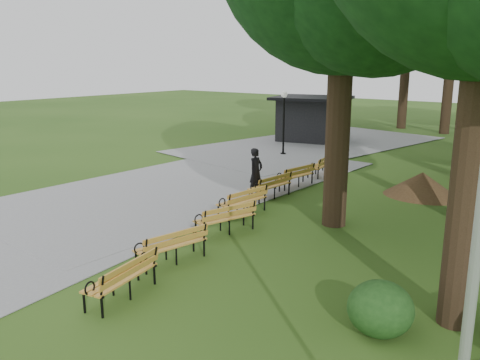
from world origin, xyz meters
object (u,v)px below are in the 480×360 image
Objects in this scene: kiosk at (309,119)px; bench_5 at (294,176)px; bench_4 at (270,186)px; bench_0 at (121,278)px; lamp_post at (284,110)px; bench_3 at (242,201)px; person at (256,172)px; dirt_mound at (422,184)px; bench_1 at (171,245)px; bench_6 at (321,165)px; bench_2 at (225,218)px; metal_pole at (472,290)px.

bench_5 is at bearing -76.14° from kiosk.
bench_0 is at bearing 18.67° from bench_4.
lamp_post is 1.70× the size of bench_3.
person is 0.89× the size of bench_0.
bench_1 is at bearing -105.65° from dirt_mound.
lamp_post reaches higher than bench_6.
bench_5 is (-1.24, 5.67, 0.00)m from bench_2.
bench_0 is at bearing 19.52° from bench_5.
kiosk is at bearing 105.41° from lamp_post.
bench_5 is (-2.09, 10.02, 0.00)m from bench_0.
metal_pole reaches higher than dirt_mound.
bench_6 is at bearing -167.18° from bench_3.
dirt_mound is at bearing -52.80° from person.
lamp_post is 14.78m from bench_1.
bench_1 is (6.93, -18.37, -0.90)m from kiosk.
metal_pole is 14.87m from bench_5.
dirt_mound is at bearing 152.80° from bench_3.
bench_6 is at bearing -38.51° from lamp_post.
lamp_post is 7.04m from bench_5.
person is at bearing -147.96° from bench_3.
bench_0 and bench_4 have the same top height.
lamp_post is 1.70× the size of bench_0.
person is 0.76× the size of dirt_mound.
bench_5 is at bearing -2.85° from bench_6.
bench_2 is at bearing 20.03° from bench_5.
person is 6.62m from bench_1.
bench_3 is at bearing -152.95° from person.
bench_2 is at bearing -161.28° from bench_1.
bench_6 is (-0.32, 4.25, 0.00)m from bench_4.
person reaches higher than bench_3.
person is at bearing -90.00° from bench_4.
lamp_post reaches higher than bench_1.
lamp_post is 5.29m from bench_6.
bench_3 is 6.41m from bench_6.
bench_2 reaches higher than dirt_mound.
bench_3 and bench_5 have the same top height.
person reaches higher than bench_6.
person is 5.92m from dirt_mound.
metal_pole is at bearing -70.86° from dirt_mound.
bench_4 is at bearing -2.58° from bench_6.
bench_2 is at bearing 141.98° from metal_pole.
bench_2 is (-7.67, 6.00, -2.37)m from metal_pole.
kiosk is 2.25× the size of bench_4.
bench_4 is (-4.14, -3.52, 0.00)m from dirt_mound.
dirt_mound is 14.29m from metal_pole.
dirt_mound is (8.33, -3.81, -1.88)m from lamp_post.
bench_0 is at bearing -68.39° from lamp_post.
dirt_mound is 1.18× the size of bench_0.
person reaches higher than bench_2.
metal_pole is 2.96× the size of bench_3.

